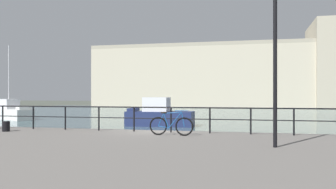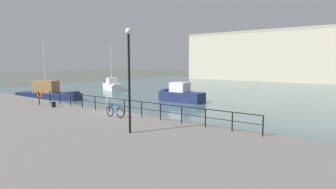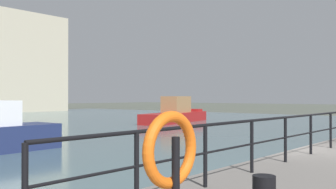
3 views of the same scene
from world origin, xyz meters
name	(u,v)px [view 3 (image 3 of 3)]	position (x,y,z in m)	size (l,w,h in m)	color
ground_plane	(296,179)	(0.00, 0.00, 0.00)	(240.00, 240.00, 0.00)	#4C5147
moored_cabin_cruiser	(176,114)	(17.40, 18.81, 0.83)	(10.19, 4.36, 2.49)	maroon
quay_railing	(331,123)	(0.77, -0.75, 1.64)	(19.80, 0.07, 1.08)	black
life_ring_stand	(171,155)	(-8.35, -2.12, 1.88)	(0.75, 0.16, 1.40)	black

